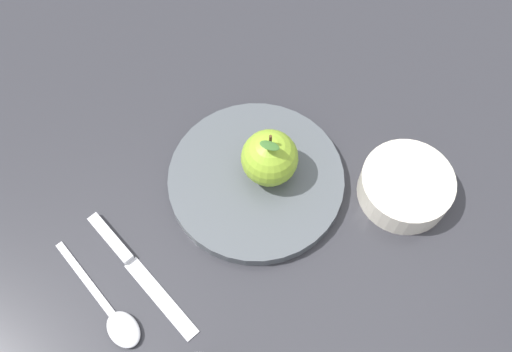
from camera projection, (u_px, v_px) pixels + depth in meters
ground_plane at (232, 194)px, 0.73m from camera, size 2.40×2.40×0.00m
dinner_plate at (256, 179)px, 0.73m from camera, size 0.23×0.23×0.02m
apple at (270, 158)px, 0.69m from camera, size 0.07×0.07×0.09m
side_bowl at (406, 185)px, 0.71m from camera, size 0.12×0.12×0.04m
knife at (131, 263)px, 0.68m from camera, size 0.15×0.16×0.01m
spoon at (115, 318)px, 0.65m from camera, size 0.13×0.14×0.01m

